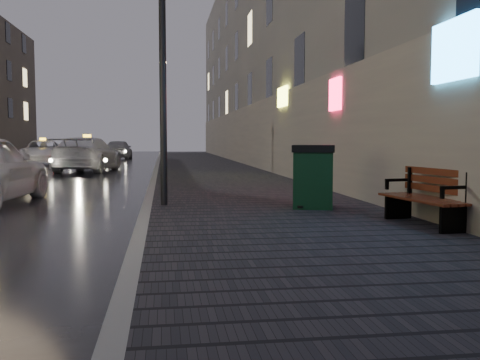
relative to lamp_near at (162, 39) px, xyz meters
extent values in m
cube|color=black|center=(2.05, 15.00, -3.41)|extent=(4.60, 58.00, 0.15)
cube|color=slate|center=(-0.35, 15.00, -3.41)|extent=(0.20, 58.00, 0.15)
cube|color=#605B54|center=(5.25, 19.00, 3.01)|extent=(1.80, 50.00, 13.00)
cylinder|color=black|center=(0.00, 0.00, -0.84)|extent=(0.14, 0.14, 5.00)
cylinder|color=black|center=(0.00, 16.00, -0.84)|extent=(0.14, 0.14, 5.00)
sphere|color=#FFD88C|center=(0.00, 16.00, 1.76)|extent=(0.36, 0.36, 0.36)
cube|color=black|center=(4.10, -3.91, -3.15)|extent=(0.48, 0.12, 0.39)
cube|color=black|center=(4.31, -3.89, -2.81)|extent=(0.07, 0.07, 0.67)
cube|color=black|center=(4.05, -3.92, -2.68)|extent=(0.41, 0.10, 0.05)
cube|color=black|center=(3.90, -2.48, -3.15)|extent=(0.48, 0.12, 0.39)
cube|color=black|center=(4.11, -2.46, -2.81)|extent=(0.07, 0.07, 0.67)
cube|color=black|center=(3.85, -2.49, -2.68)|extent=(0.41, 0.10, 0.05)
cube|color=#4C2210|center=(4.00, -3.20, -2.92)|extent=(0.83, 1.80, 0.04)
cube|color=#4C2210|center=(4.23, -3.17, -2.65)|extent=(0.27, 1.72, 0.39)
cube|color=black|center=(2.88, -0.88, -2.80)|extent=(0.93, 0.93, 1.09)
cube|color=black|center=(2.88, -0.88, -2.18)|extent=(1.00, 1.00, 0.14)
imported|color=white|center=(-3.49, 14.44, -2.71)|extent=(2.90, 5.64, 1.56)
imported|color=white|center=(-7.22, 22.68, -2.78)|extent=(2.95, 5.35, 1.42)
imported|color=#9D9EA5|center=(-3.30, 29.33, -2.76)|extent=(1.88, 4.31, 1.45)
camera|label=1|loc=(0.00, -10.94, -2.00)|focal=40.00mm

